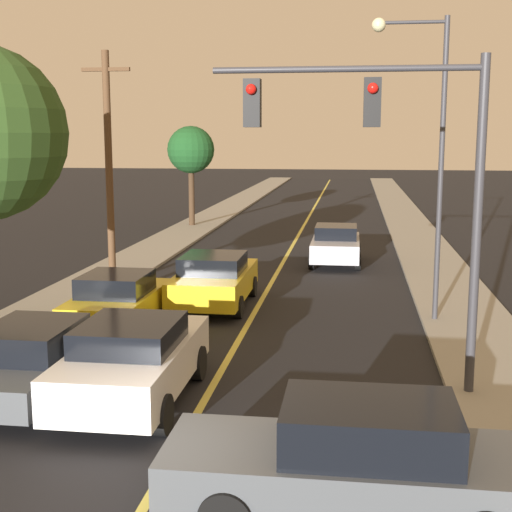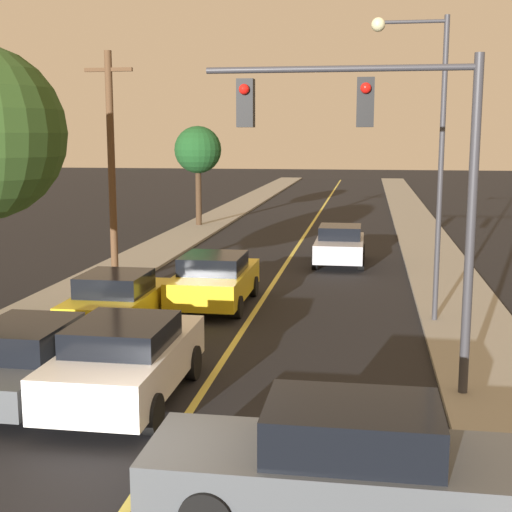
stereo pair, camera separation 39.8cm
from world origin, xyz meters
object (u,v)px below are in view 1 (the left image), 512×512
(car_near_lane_second, at_px, (214,279))
(car_outer_lane_second, at_px, (118,299))
(streetlamp_right, at_px, (426,131))
(utility_pole_left, at_px, (109,165))
(car_near_lane_front, at_px, (133,360))
(traffic_signal_mast, at_px, (392,154))
(car_crossing_right, at_px, (358,459))
(tree_left_far, at_px, (191,151))
(car_outer_lane_front, at_px, (35,358))
(car_far_oncoming, at_px, (336,244))

(car_near_lane_second, distance_m, car_outer_lane_second, 3.42)
(streetlamp_right, bearing_deg, utility_pole_left, 160.75)
(car_near_lane_front, xyz_separation_m, car_outer_lane_second, (-2.04, 5.15, -0.09))
(car_near_lane_front, distance_m, traffic_signal_mast, 6.20)
(car_crossing_right, height_order, traffic_signal_mast, traffic_signal_mast)
(utility_pole_left, distance_m, tree_left_far, 15.88)
(utility_pole_left, bearing_deg, traffic_signal_mast, -46.07)
(car_outer_lane_front, xyz_separation_m, car_crossing_right, (6.21, -3.74, 0.06))
(car_outer_lane_front, relative_size, streetlamp_right, 0.59)
(streetlamp_right, xyz_separation_m, tree_left_far, (-10.70, 19.28, -0.91))
(car_near_lane_second, bearing_deg, utility_pole_left, 149.63)
(car_outer_lane_front, height_order, utility_pole_left, utility_pole_left)
(car_crossing_right, xyz_separation_m, utility_pole_left, (-8.11, 13.75, 3.27))
(traffic_signal_mast, relative_size, utility_pole_left, 0.84)
(streetlamp_right, height_order, tree_left_far, streetlamp_right)
(car_outer_lane_second, bearing_deg, streetlamp_right, 11.59)
(car_outer_lane_second, height_order, tree_left_far, tree_left_far)
(car_near_lane_front, distance_m, streetlamp_right, 9.93)
(car_near_lane_second, distance_m, tree_left_far, 19.10)
(car_near_lane_second, distance_m, utility_pole_left, 5.62)
(car_near_lane_front, bearing_deg, tree_left_far, 100.52)
(car_crossing_right, distance_m, tree_left_far, 31.12)
(car_outer_lane_front, height_order, car_crossing_right, car_crossing_right)
(car_near_lane_second, relative_size, car_far_oncoming, 1.08)
(car_outer_lane_second, xyz_separation_m, car_far_oncoming, (5.43, 10.34, 0.01))
(car_far_oncoming, height_order, traffic_signal_mast, traffic_signal_mast)
(car_outer_lane_front, distance_m, car_outer_lane_second, 4.96)
(car_near_lane_front, xyz_separation_m, tree_left_far, (-4.84, 26.05, 3.37))
(streetlamp_right, bearing_deg, car_crossing_right, -99.33)
(car_near_lane_front, bearing_deg, streetlamp_right, 49.09)
(car_far_oncoming, distance_m, tree_left_far, 13.82)
(car_crossing_right, height_order, tree_left_far, tree_left_far)
(car_far_oncoming, xyz_separation_m, streetlamp_right, (2.48, -8.72, 4.35))
(car_outer_lane_front, bearing_deg, car_near_lane_front, -5.23)
(car_crossing_right, bearing_deg, utility_pole_left, 30.55)
(car_outer_lane_front, relative_size, utility_pole_left, 0.61)
(car_outer_lane_front, relative_size, tree_left_far, 0.85)
(car_near_lane_second, xyz_separation_m, tree_left_far, (-4.84, 18.16, 3.41))
(car_near_lane_front, relative_size, car_far_oncoming, 1.09)
(traffic_signal_mast, bearing_deg, tree_left_far, 111.06)
(car_outer_lane_front, height_order, car_far_oncoming, car_far_oncoming)
(car_near_lane_front, relative_size, car_crossing_right, 0.90)
(car_far_oncoming, height_order, car_crossing_right, car_crossing_right)
(car_far_oncoming, relative_size, traffic_signal_mast, 0.65)
(car_outer_lane_second, relative_size, car_crossing_right, 0.81)
(car_near_lane_second, bearing_deg, tree_left_far, 104.92)
(car_far_oncoming, bearing_deg, car_near_lane_front, 77.66)
(car_outer_lane_front, bearing_deg, car_outer_lane_second, 90.00)
(car_outer_lane_second, distance_m, traffic_signal_mast, 8.77)
(car_near_lane_second, relative_size, car_crossing_right, 0.89)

